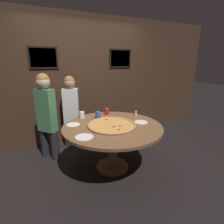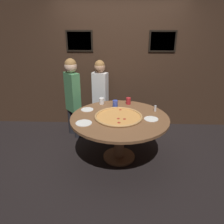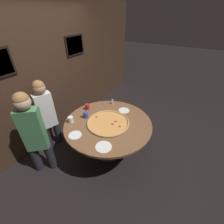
# 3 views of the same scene
# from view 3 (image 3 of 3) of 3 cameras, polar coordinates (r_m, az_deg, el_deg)

# --- Properties ---
(ground_plane) EXTENTS (24.00, 24.00, 0.00)m
(ground_plane) POSITION_cam_3_polar(r_m,az_deg,el_deg) (3.13, -1.31, -14.70)
(ground_plane) COLOR black
(back_wall) EXTENTS (6.40, 0.08, 2.60)m
(back_wall) POSITION_cam_3_polar(r_m,az_deg,el_deg) (3.20, -23.31, 12.21)
(back_wall) COLOR #3D281C
(back_wall) RESTS_ON ground_plane
(dining_table) EXTENTS (1.52, 1.52, 0.74)m
(dining_table) POSITION_cam_3_polar(r_m,az_deg,el_deg) (2.71, -1.47, -6.27)
(dining_table) COLOR brown
(dining_table) RESTS_ON ground_plane
(giant_pizza) EXTENTS (0.74, 0.74, 0.03)m
(giant_pizza) POSITION_cam_3_polar(r_m,az_deg,el_deg) (2.59, -1.48, -4.04)
(giant_pizza) COLOR #E0994C
(giant_pizza) RESTS_ON dining_table
(drink_cup_front_edge) EXTENTS (0.09, 0.09, 0.12)m
(drink_cup_front_edge) POSITION_cam_3_polar(r_m,az_deg,el_deg) (2.74, -9.96, -1.03)
(drink_cup_front_edge) COLOR #384CB7
(drink_cup_front_edge) RESTS_ON dining_table
(drink_cup_by_shaker) EXTENTS (0.09, 0.09, 0.11)m
(drink_cup_by_shaker) POSITION_cam_3_polar(r_m,az_deg,el_deg) (2.69, -15.46, -2.80)
(drink_cup_by_shaker) COLOR white
(drink_cup_by_shaker) RESTS_ON dining_table
(drink_cup_near_left) EXTENTS (0.08, 0.08, 0.12)m
(drink_cup_near_left) POSITION_cam_3_polar(r_m,az_deg,el_deg) (2.97, -9.35, 1.99)
(drink_cup_near_left) COLOR #B22328
(drink_cup_near_left) RESTS_ON dining_table
(white_plate_beside_cup) EXTENTS (0.21, 0.21, 0.01)m
(white_plate_beside_cup) POSITION_cam_3_polar(r_m,az_deg,el_deg) (2.44, -13.90, -8.53)
(white_plate_beside_cup) COLOR white
(white_plate_beside_cup) RESTS_ON dining_table
(white_plate_near_front) EXTENTS (0.24, 0.24, 0.01)m
(white_plate_near_front) POSITION_cam_3_polar(r_m,az_deg,el_deg) (2.20, -3.25, -13.12)
(white_plate_near_front) COLOR white
(white_plate_near_front) RESTS_ON dining_table
(white_plate_left_side) EXTENTS (0.21, 0.21, 0.01)m
(white_plate_left_side) POSITION_cam_3_polar(r_m,az_deg,el_deg) (2.93, 4.58, 0.60)
(white_plate_left_side) COLOR white
(white_plate_left_side) RESTS_ON dining_table
(condiment_shaker) EXTENTS (0.04, 0.04, 0.10)m
(condiment_shaker) POSITION_cam_3_polar(r_m,az_deg,el_deg) (3.11, 0.16, 3.89)
(condiment_shaker) COLOR silver
(condiment_shaker) RESTS_ON dining_table
(diner_side_right) EXTENTS (0.35, 0.37, 1.50)m
(diner_side_right) POSITION_cam_3_polar(r_m,az_deg,el_deg) (2.56, -27.78, -6.55)
(diner_side_right) COLOR #232328
(diner_side_right) RESTS_ON ground_plane
(diner_centre_back) EXTENTS (0.38, 0.25, 1.42)m
(diner_centre_back) POSITION_cam_3_polar(r_m,az_deg,el_deg) (3.02, -23.84, 0.01)
(diner_centre_back) COLOR #232328
(diner_centre_back) RESTS_ON ground_plane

